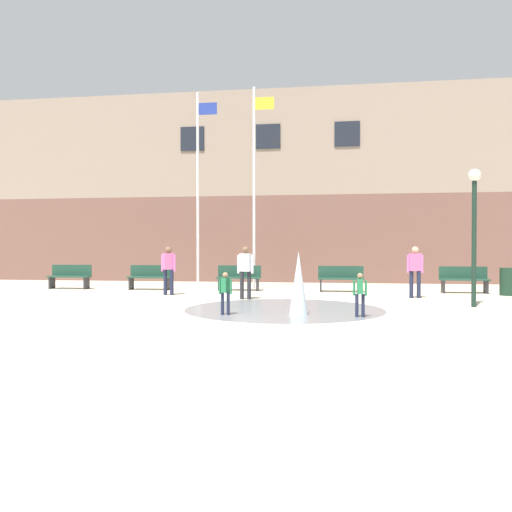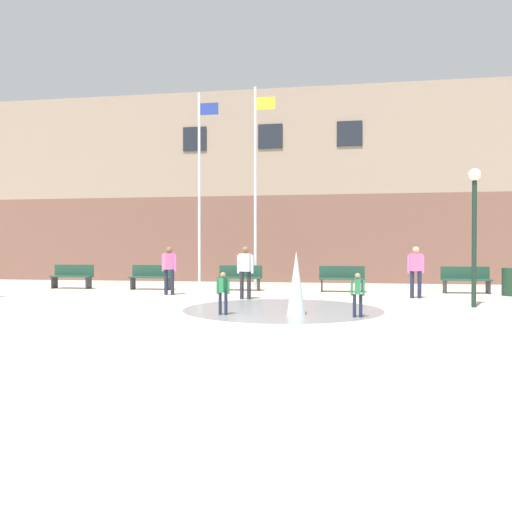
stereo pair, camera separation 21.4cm
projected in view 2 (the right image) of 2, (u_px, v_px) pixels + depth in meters
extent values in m
plane|color=#BCB299|center=(147.00, 349.00, 7.59)|extent=(100.00, 100.00, 0.00)
cube|color=brown|center=(278.00, 240.00, 25.43)|extent=(36.00, 6.00, 3.93)
cube|color=gray|center=(278.00, 154.00, 25.36)|extent=(36.00, 6.00, 4.80)
cube|color=#1E232D|center=(195.00, 139.00, 22.91)|extent=(1.10, 0.06, 1.10)
cube|color=#1E232D|center=(270.00, 136.00, 22.37)|extent=(1.10, 0.06, 1.10)
cube|color=#1E232D|center=(349.00, 134.00, 21.84)|extent=(1.10, 0.06, 1.10)
cylinder|color=gray|center=(283.00, 309.00, 12.55)|extent=(5.00, 5.00, 0.01)
cone|color=silver|center=(296.00, 283.00, 11.42)|extent=(0.43, 0.43, 1.47)
cube|color=#28282D|center=(54.00, 283.00, 19.09)|extent=(0.06, 0.40, 0.44)
cube|color=#28282D|center=(89.00, 283.00, 18.87)|extent=(0.06, 0.40, 0.44)
cube|color=#1E4233|center=(71.00, 276.00, 18.98)|extent=(1.60, 0.44, 0.05)
cube|color=#1E4233|center=(74.00, 270.00, 19.17)|extent=(1.60, 0.04, 0.42)
cube|color=#28282D|center=(133.00, 284.00, 18.60)|extent=(0.06, 0.40, 0.44)
cube|color=#28282D|center=(169.00, 284.00, 18.38)|extent=(0.06, 0.40, 0.44)
cube|color=#1E4233|center=(151.00, 277.00, 18.49)|extent=(1.60, 0.44, 0.05)
cube|color=#1E4233|center=(153.00, 271.00, 18.68)|extent=(1.60, 0.04, 0.42)
cube|color=#28282D|center=(221.00, 284.00, 18.24)|extent=(0.06, 0.40, 0.44)
cube|color=#28282D|center=(259.00, 285.00, 18.03)|extent=(0.06, 0.40, 0.44)
cube|color=#1E4233|center=(240.00, 278.00, 18.13)|extent=(1.60, 0.44, 0.05)
cube|color=#1E4233|center=(241.00, 271.00, 18.33)|extent=(1.60, 0.04, 0.42)
cube|color=#28282D|center=(322.00, 286.00, 17.62)|extent=(0.06, 0.40, 0.44)
cube|color=#28282D|center=(362.00, 286.00, 17.40)|extent=(0.06, 0.40, 0.44)
cube|color=#1E4233|center=(342.00, 279.00, 17.51)|extent=(1.60, 0.44, 0.05)
cube|color=#1E4233|center=(342.00, 272.00, 17.70)|extent=(1.60, 0.04, 0.42)
cube|color=#28282D|center=(445.00, 287.00, 17.03)|extent=(0.06, 0.40, 0.44)
cube|color=#28282D|center=(488.00, 287.00, 16.81)|extent=(0.06, 0.40, 0.44)
cube|color=#1E4233|center=(466.00, 280.00, 16.92)|extent=(1.60, 0.44, 0.05)
cube|color=#1E4233|center=(465.00, 273.00, 17.11)|extent=(1.60, 0.04, 0.42)
cylinder|color=#1E233D|center=(166.00, 282.00, 16.43)|extent=(0.12, 0.12, 0.84)
cylinder|color=#1E233D|center=(172.00, 282.00, 16.40)|extent=(0.12, 0.12, 0.84)
cube|color=pink|center=(169.00, 261.00, 16.41)|extent=(0.39, 0.37, 0.54)
sphere|color=brown|center=(169.00, 250.00, 16.40)|extent=(0.21, 0.21, 0.21)
cylinder|color=pink|center=(163.00, 263.00, 16.44)|extent=(0.08, 0.08, 0.55)
cylinder|color=pink|center=(175.00, 263.00, 16.38)|extent=(0.08, 0.08, 0.55)
cylinder|color=#1E233D|center=(220.00, 304.00, 11.48)|extent=(0.07, 0.07, 0.52)
cylinder|color=#1E233D|center=(226.00, 304.00, 11.46)|extent=(0.07, 0.07, 0.52)
cube|color=#237547|center=(223.00, 285.00, 11.47)|extent=(0.17, 0.24, 0.33)
sphere|color=#997051|center=(223.00, 275.00, 11.46)|extent=(0.13, 0.13, 0.13)
cylinder|color=#237547|center=(217.00, 286.00, 11.49)|extent=(0.05, 0.05, 0.34)
cylinder|color=#237547|center=(229.00, 287.00, 11.45)|extent=(0.05, 0.05, 0.34)
cylinder|color=#1E233D|center=(412.00, 285.00, 15.31)|extent=(0.12, 0.12, 0.84)
cylinder|color=#1E233D|center=(419.00, 285.00, 15.28)|extent=(0.12, 0.12, 0.84)
cube|color=pink|center=(416.00, 262.00, 15.28)|extent=(0.39, 0.33, 0.54)
sphere|color=tan|center=(416.00, 250.00, 15.28)|extent=(0.21, 0.21, 0.21)
cylinder|color=pink|center=(409.00, 264.00, 15.32)|extent=(0.08, 0.08, 0.55)
cylinder|color=pink|center=(423.00, 264.00, 15.25)|extent=(0.08, 0.08, 0.55)
cylinder|color=#1E233D|center=(354.00, 306.00, 11.06)|extent=(0.07, 0.07, 0.52)
cylinder|color=#1E233D|center=(361.00, 306.00, 11.04)|extent=(0.07, 0.07, 0.52)
cube|color=#237547|center=(358.00, 286.00, 11.04)|extent=(0.13, 0.21, 0.33)
sphere|color=#997051|center=(358.00, 276.00, 11.04)|extent=(0.13, 0.13, 0.13)
cylinder|color=#237547|center=(352.00, 288.00, 11.06)|extent=(0.05, 0.05, 0.34)
cylinder|color=#237547|center=(364.00, 288.00, 11.02)|extent=(0.05, 0.05, 0.34)
cylinder|color=#28282D|center=(242.00, 285.00, 15.04)|extent=(0.12, 0.12, 0.84)
cylinder|color=#28282D|center=(249.00, 285.00, 15.00)|extent=(0.12, 0.12, 0.84)
cube|color=white|center=(245.00, 262.00, 15.01)|extent=(0.38, 0.29, 0.54)
sphere|color=brown|center=(245.00, 250.00, 15.01)|extent=(0.21, 0.21, 0.21)
cylinder|color=white|center=(238.00, 264.00, 15.04)|extent=(0.08, 0.08, 0.55)
cylinder|color=white|center=(252.00, 264.00, 14.98)|extent=(0.08, 0.08, 0.55)
cylinder|color=silver|center=(199.00, 191.00, 19.05)|extent=(0.10, 0.10, 7.47)
cube|color=#233893|center=(209.00, 109.00, 18.94)|extent=(0.70, 0.02, 0.45)
cylinder|color=silver|center=(255.00, 188.00, 18.72)|extent=(0.10, 0.10, 7.59)
cube|color=yellow|center=(266.00, 103.00, 18.61)|extent=(0.70, 0.02, 0.45)
cylinder|color=#192D23|center=(474.00, 244.00, 12.92)|extent=(0.12, 0.12, 3.28)
sphere|color=white|center=(475.00, 175.00, 12.89)|extent=(0.32, 0.32, 0.32)
cylinder|color=#193323|center=(511.00, 282.00, 16.10)|extent=(0.56, 0.56, 0.90)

